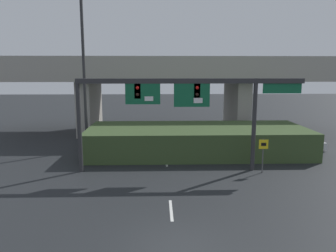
{
  "coord_description": "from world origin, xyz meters",
  "views": [
    {
      "loc": [
        -0.6,
        -11.58,
        6.61
      ],
      "look_at": [
        0.0,
        8.0,
        3.26
      ],
      "focal_mm": 35.0,
      "sensor_mm": 36.0,
      "label": 1
    }
  ],
  "objects": [
    {
      "name": "highway_light_pole_near",
      "position": [
        -6.6,
        15.54,
        7.25
      ],
      "size": [
        0.7,
        0.36,
        13.74
      ],
      "color": "#2D2D30",
      "rests_on": "ground"
    },
    {
      "name": "lane_markings",
      "position": [
        0.0,
        11.51,
        0.0
      ],
      "size": [
        0.14,
        35.78,
        0.01
      ],
      "color": "silver",
      "rests_on": "ground"
    },
    {
      "name": "speed_limit_sign",
      "position": [
        6.17,
        8.76,
        1.48
      ],
      "size": [
        0.6,
        0.11,
        2.26
      ],
      "color": "#4C4C4C",
      "rests_on": "ground"
    },
    {
      "name": "overpass_bridge",
      "position": [
        0.0,
        23.38,
        5.66
      ],
      "size": [
        37.17,
        8.72,
        7.91
      ],
      "color": "#A39E93",
      "rests_on": "ground"
    },
    {
      "name": "grass_embankment",
      "position": [
        2.52,
        14.16,
        1.05
      ],
      "size": [
        17.35,
        6.74,
        2.1
      ],
      "color": "#384C28",
      "rests_on": "ground"
    },
    {
      "name": "signal_gantry",
      "position": [
        0.96,
        9.4,
        4.9
      ],
      "size": [
        14.65,
        0.44,
        6.09
      ],
      "color": "#2D2D30",
      "rests_on": "ground"
    },
    {
      "name": "parked_sedan_mid_right",
      "position": [
        10.89,
        14.83,
        0.65
      ],
      "size": [
        4.52,
        2.19,
        1.39
      ],
      "rotation": [
        0.0,
        0.0,
        0.07
      ],
      "color": "silver",
      "rests_on": "ground"
    },
    {
      "name": "ground_plane",
      "position": [
        0.0,
        0.0,
        0.0
      ],
      "size": [
        160.0,
        160.0,
        0.0
      ],
      "primitive_type": "plane",
      "color": "black"
    },
    {
      "name": "parked_sedan_near_right",
      "position": [
        8.14,
        15.27,
        0.66
      ],
      "size": [
        4.64,
        2.03,
        1.42
      ],
      "rotation": [
        0.0,
        0.0,
        -0.03
      ],
      "color": "maroon",
      "rests_on": "ground"
    }
  ]
}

